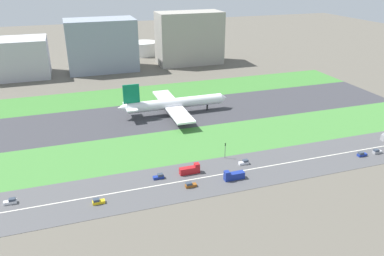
# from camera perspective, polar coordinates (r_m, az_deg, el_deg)

# --- Properties ---
(ground_plane) EXTENTS (800.00, 800.00, 0.00)m
(ground_plane) POSITION_cam_1_polar(r_m,az_deg,el_deg) (218.76, -3.40, 2.10)
(ground_plane) COLOR #5B564C
(runway) EXTENTS (280.00, 46.00, 0.10)m
(runway) POSITION_cam_1_polar(r_m,az_deg,el_deg) (218.74, -3.40, 2.11)
(runway) COLOR #38383D
(runway) RESTS_ON ground_plane
(grass_median_north) EXTENTS (280.00, 36.00, 0.10)m
(grass_median_north) POSITION_cam_1_polar(r_m,az_deg,el_deg) (256.31, -5.84, 5.25)
(grass_median_north) COLOR #3D7A33
(grass_median_north) RESTS_ON ground_plane
(grass_median_south) EXTENTS (280.00, 36.00, 0.10)m
(grass_median_south) POSITION_cam_1_polar(r_m,az_deg,el_deg) (182.65, 0.02, -2.30)
(grass_median_south) COLOR #427F38
(grass_median_south) RESTS_ON ground_plane
(highway) EXTENTS (280.00, 28.00, 0.10)m
(highway) POSITION_cam_1_polar(r_m,az_deg,el_deg) (156.18, 3.78, -7.12)
(highway) COLOR #4C4C4F
(highway) RESTS_ON ground_plane
(highway_centerline) EXTENTS (266.00, 0.50, 0.01)m
(highway_centerline) POSITION_cam_1_polar(r_m,az_deg,el_deg) (156.16, 3.78, -7.10)
(highway_centerline) COLOR silver
(highway_centerline) RESTS_ON highway
(airliner) EXTENTS (65.00, 56.00, 19.70)m
(airliner) POSITION_cam_1_polar(r_m,az_deg,el_deg) (217.06, -2.94, 3.69)
(airliner) COLOR white
(airliner) RESTS_ON runway
(truck_2) EXTENTS (8.40, 2.50, 4.00)m
(truck_2) POSITION_cam_1_polar(r_m,az_deg,el_deg) (153.25, 6.29, -7.16)
(truck_2) COLOR navy
(truck_2) RESTS_ON highway
(car_6) EXTENTS (4.40, 1.80, 2.00)m
(car_6) POSITION_cam_1_polar(r_m,az_deg,el_deg) (142.54, -13.99, -10.71)
(car_6) COLOR yellow
(car_6) RESTS_ON highway
(car_4) EXTENTS (4.40, 1.80, 2.00)m
(car_4) POSITION_cam_1_polar(r_m,az_deg,el_deg) (165.14, 7.87, -5.15)
(car_4) COLOR silver
(car_4) RESTS_ON highway
(car_5) EXTENTS (4.40, 1.80, 2.00)m
(car_5) POSITION_cam_1_polar(r_m,az_deg,el_deg) (147.77, -0.26, -8.59)
(car_5) COLOR brown
(car_5) RESTS_ON highway
(car_2) EXTENTS (4.40, 1.80, 2.00)m
(car_2) POSITION_cam_1_polar(r_m,az_deg,el_deg) (153.11, -25.68, -9.96)
(car_2) COLOR silver
(car_2) RESTS_ON highway
(car_0) EXTENTS (4.40, 1.80, 2.00)m
(car_0) POSITION_cam_1_polar(r_m,az_deg,el_deg) (186.60, 24.24, -3.64)
(car_0) COLOR navy
(car_0) RESTS_ON highway
(car_3) EXTENTS (4.40, 1.80, 2.00)m
(car_3) POSITION_cam_1_polar(r_m,az_deg,el_deg) (153.74, -5.01, -7.32)
(car_3) COLOR navy
(car_3) RESTS_ON highway
(truck_1) EXTENTS (8.40, 2.50, 4.00)m
(truck_1) POSITION_cam_1_polar(r_m,az_deg,el_deg) (156.42, -0.28, -6.32)
(truck_1) COLOR #B2191E
(truck_1) RESTS_ON highway
(car_1) EXTENTS (4.40, 1.80, 2.00)m
(car_1) POSITION_cam_1_polar(r_m,az_deg,el_deg) (192.22, 26.13, -3.22)
(car_1) COLOR #99999E
(car_1) RESTS_ON highway
(traffic_light) EXTENTS (0.36, 0.50, 7.20)m
(traffic_light) POSITION_cam_1_polar(r_m,az_deg,el_deg) (167.82, 5.02, -3.23)
(traffic_light) COLOR #4C4C51
(traffic_light) RESTS_ON highway
(terminal_building) EXTENTS (49.19, 34.67, 29.00)m
(terminal_building) POSITION_cam_1_polar(r_m,az_deg,el_deg) (320.00, -25.22, 9.50)
(terminal_building) COLOR #B2B2B7
(terminal_building) RESTS_ON ground_plane
(hangar_building) EXTENTS (54.24, 31.40, 40.66)m
(hangar_building) POSITION_cam_1_polar(r_m,az_deg,el_deg) (317.85, -13.47, 12.06)
(hangar_building) COLOR gray
(hangar_building) RESTS_ON ground_plane
(office_tower) EXTENTS (54.95, 26.46, 43.60)m
(office_tower) POSITION_cam_1_polar(r_m,az_deg,el_deg) (332.34, -0.40, 13.41)
(office_tower) COLOR #9E998E
(office_tower) RESTS_ON ground_plane
(fuel_tank_west) EXTENTS (24.84, 24.84, 17.31)m
(fuel_tank_west) POSITION_cam_1_polar(r_m,az_deg,el_deg) (364.45, -13.38, 11.58)
(fuel_tank_west) COLOR silver
(fuel_tank_west) RESTS_ON ground_plane
(fuel_tank_centre) EXTENTS (25.45, 25.45, 12.41)m
(fuel_tank_centre) POSITION_cam_1_polar(r_m,az_deg,el_deg) (370.35, -7.28, 11.80)
(fuel_tank_centre) COLOR silver
(fuel_tank_centre) RESTS_ON ground_plane
(fuel_tank_east) EXTENTS (19.48, 19.48, 15.42)m
(fuel_tank_east) POSITION_cam_1_polar(r_m,az_deg,el_deg) (378.50, -1.87, 12.45)
(fuel_tank_east) COLOR silver
(fuel_tank_east) RESTS_ON ground_plane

